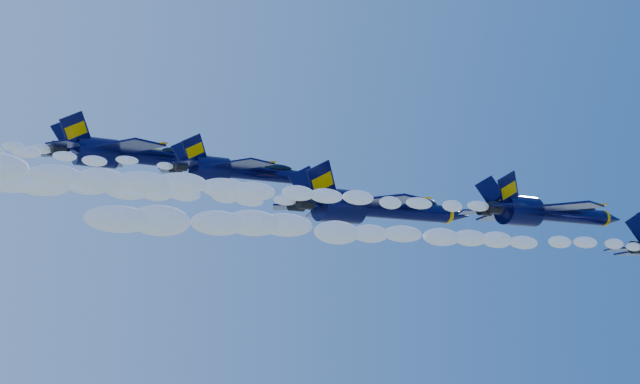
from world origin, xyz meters
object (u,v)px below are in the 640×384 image
jet_third (375,208)px  jet_fifth (133,155)px  jet_second (547,212)px  jet_fourth (240,171)px

jet_third → jet_fifth: size_ratio=1.09×
jet_fifth → jet_second: bearing=-40.2°
jet_third → jet_fifth: 23.93m
jet_second → jet_fourth: size_ratio=1.11×
jet_second → jet_third: (-11.29, 10.34, 0.84)m
jet_fifth → jet_third: bearing=-38.7°
jet_second → jet_fifth: bearing=139.8°
jet_second → jet_fifth: size_ratio=0.92×
jet_third → jet_fourth: bearing=153.8°
jet_fourth → jet_third: bearing=-26.2°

